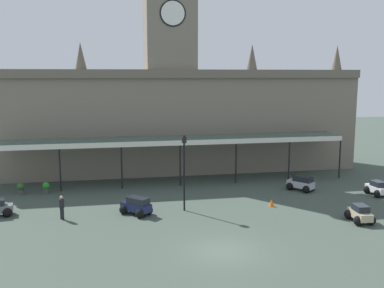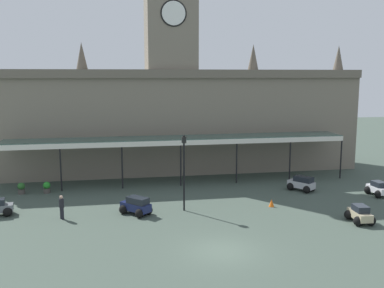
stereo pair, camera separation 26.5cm
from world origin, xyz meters
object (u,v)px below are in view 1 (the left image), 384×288
Objects in this scene: victorian_lamppost at (184,165)px; planter_by_canopy at (46,188)px; car_silver_estate at (301,184)px; planter_near_kerb at (21,189)px; car_navy_estate at (136,207)px; traffic_cone at (272,203)px; pedestrian_near_entrance at (62,207)px; car_white_sedan at (377,189)px; car_beige_sedan at (360,215)px.

planter_by_canopy is (-10.54, 6.79, -2.92)m from victorian_lamppost.
planter_near_kerb is at bearing 172.06° from car_silver_estate.
traffic_cone is at bearing -0.07° from car_navy_estate.
car_navy_estate is 5.09m from pedestrian_near_entrance.
car_navy_estate reaches higher than traffic_cone.
planter_near_kerb is (-9.09, 7.12, -0.07)m from car_navy_estate.
traffic_cone is (-4.15, -3.88, -0.28)m from car_silver_estate.
car_white_sedan is 27.44m from planter_by_canopy.
car_navy_estate is at bearing 179.93° from traffic_cone.
car_silver_estate is 0.43× the size of victorian_lamppost.
car_navy_estate reaches higher than planter_near_kerb.
pedestrian_near_entrance is at bearing -177.46° from victorian_lamppost.
victorian_lamppost is at bearing 157.27° from car_beige_sedan.
car_white_sedan is at bearing -12.00° from planter_by_canopy.
car_white_sedan is 2.19× the size of planter_by_canopy.
planter_near_kerb is at bearing 154.04° from car_beige_sedan.
pedestrian_near_entrance is (-5.08, -0.14, 0.34)m from car_navy_estate.
pedestrian_near_entrance reaches higher than planter_by_canopy.
car_navy_estate reaches higher than car_white_sedan.
victorian_lamppost is 12.87m from planter_by_canopy.
planter_by_canopy reaches higher than traffic_cone.
traffic_cone is at bearing -136.97° from car_silver_estate.
car_silver_estate is 1.45× the size of pedestrian_near_entrance.
car_white_sedan is at bearing 3.82° from victorian_lamppost.
car_silver_estate is 19.75m from pedestrian_near_entrance.
pedestrian_near_entrance is 1.74× the size of planter_near_kerb.
planter_by_canopy is (-21.31, 3.17, -0.07)m from car_silver_estate.
traffic_cone is 20.48m from planter_near_kerb.
victorian_lamppost is at bearing -161.40° from car_silver_estate.
planter_near_kerb is 2.04m from planter_by_canopy.
car_navy_estate is at bearing -38.08° from planter_near_kerb.
car_white_sedan is 0.38× the size of victorian_lamppost.
car_white_sedan is at bearing 48.45° from car_beige_sedan.
car_navy_estate is 14.78m from car_silver_estate.
traffic_cone is at bearing -22.33° from planter_by_canopy.
victorian_lamppost is at bearing 2.54° from pedestrian_near_entrance.
planter_near_kerb is (-4.01, 7.26, -0.42)m from pedestrian_near_entrance.
car_white_sedan is 0.88× the size of car_navy_estate.
car_silver_estate is at bearing 92.80° from car_beige_sedan.
car_beige_sedan is 26.43m from planter_near_kerb.
car_beige_sedan is 20.21m from pedestrian_near_entrance.
victorian_lamppost is at bearing 177.82° from traffic_cone.
car_beige_sedan is at bearing -131.55° from car_white_sedan.
car_navy_estate is 2.48× the size of planter_near_kerb.
planter_near_kerb is (-19.20, 7.13, 0.20)m from traffic_cone.
car_beige_sedan is at bearing -87.20° from car_silver_estate.
car_navy_estate is (-19.79, -1.33, 0.06)m from car_white_sedan.
car_silver_estate is (-5.52, 2.54, 0.06)m from car_white_sedan.
car_white_sedan is 19.83m from car_navy_estate.
car_navy_estate is at bearing -176.07° from victorian_lamppost.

